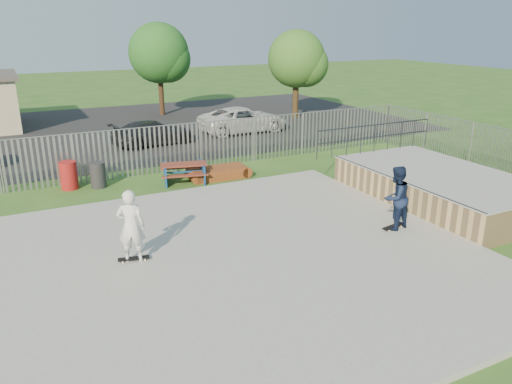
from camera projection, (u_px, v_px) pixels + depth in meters
name	position (u px, v px, depth m)	size (l,w,h in m)	color
ground	(196.00, 271.00, 12.75)	(120.00, 120.00, 0.00)	#30571D
concrete_slab	(195.00, 268.00, 12.72)	(15.00, 12.00, 0.15)	gray
quarter_pipe	(439.00, 187.00, 17.52)	(5.50, 7.05, 2.19)	tan
fence	(175.00, 180.00, 16.73)	(26.04, 16.02, 2.00)	gray
picnic_table	(184.00, 173.00, 19.78)	(2.08, 1.85, 0.75)	maroon
funbox	(219.00, 173.00, 20.35)	(2.18, 1.15, 0.43)	brown
trash_bin_red	(69.00, 175.00, 18.91)	(0.64, 0.64, 1.07)	maroon
trash_bin_grey	(98.00, 175.00, 19.10)	(0.59, 0.59, 0.99)	#272729
parking_lot	(81.00, 133.00, 28.80)	(40.00, 18.00, 0.02)	black
car_dark	(153.00, 133.00, 25.76)	(1.74, 4.29, 1.24)	black
car_white	(243.00, 120.00, 28.78)	(2.39, 5.17, 1.44)	silver
tree_mid	(159.00, 53.00, 33.15)	(3.98, 3.98, 6.14)	#3C2718
tree_right	(296.00, 59.00, 32.20)	(3.69, 3.69, 5.69)	#402F19
skateboard_a	(393.00, 227.00, 14.99)	(0.82, 0.34, 0.08)	black
skateboard_b	(134.00, 259.00, 12.95)	(0.82, 0.37, 0.08)	black
skater_navy	(396.00, 198.00, 14.69)	(0.94, 0.73, 1.94)	#121D3A
skater_white	(131.00, 226.00, 12.65)	(0.71, 0.46, 1.94)	white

